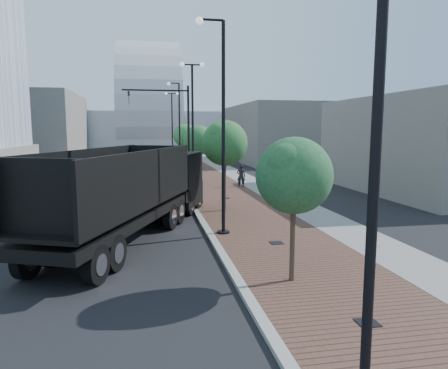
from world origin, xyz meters
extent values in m
plane|color=black|center=(0.00, 0.00, 0.00)|extent=(220.00, 220.00, 0.00)
cube|color=#4C2D23|center=(3.50, 40.00, 0.06)|extent=(7.00, 140.00, 0.12)
cube|color=slate|center=(6.20, 40.00, 0.07)|extent=(2.40, 140.00, 0.13)
cube|color=gray|center=(0.00, 40.00, 0.07)|extent=(0.30, 140.00, 0.14)
cube|color=slate|center=(-13.00, 40.00, 0.06)|extent=(4.00, 140.00, 0.12)
cube|color=black|center=(-1.32, 15.52, 1.91)|extent=(3.69, 3.75, 2.92)
cube|color=black|center=(-0.77, 16.91, 0.95)|extent=(2.71, 1.52, 1.46)
cube|color=black|center=(-1.88, 14.13, 1.18)|extent=(2.94, 1.87, 0.56)
cube|color=black|center=(-3.92, 9.02, 1.18)|extent=(6.33, 10.59, 0.39)
cube|color=black|center=(-3.92, 9.02, 1.63)|extent=(6.43, 10.63, 0.13)
cube|color=black|center=(-5.22, 9.54, 2.75)|extent=(3.95, 9.64, 2.24)
cube|color=black|center=(-2.61, 8.50, 2.75)|extent=(3.95, 9.64, 2.24)
cube|color=black|center=(-5.60, 4.80, 2.75)|extent=(2.66, 1.16, 2.24)
cube|color=black|center=(-2.23, 13.23, 2.75)|extent=(2.66, 1.16, 2.24)
cylinder|color=black|center=(-2.64, 15.40, 0.62)|extent=(0.77, 1.27, 1.23)
cylinder|color=silver|center=(-2.64, 15.40, 0.62)|extent=(0.60, 0.77, 0.67)
cylinder|color=black|center=(-0.45, 14.53, 0.62)|extent=(0.77, 1.27, 1.23)
cylinder|color=silver|center=(-0.45, 14.53, 0.62)|extent=(0.60, 0.77, 0.67)
cylinder|color=black|center=(-2.05, 16.88, 0.62)|extent=(0.77, 1.27, 1.23)
cylinder|color=silver|center=(-2.05, 16.88, 0.62)|extent=(0.60, 0.77, 0.67)
cylinder|color=black|center=(0.14, 16.01, 0.62)|extent=(0.77, 1.27, 1.23)
cylinder|color=silver|center=(0.14, 16.01, 0.62)|extent=(0.60, 0.77, 0.67)
cylinder|color=black|center=(-6.42, 5.92, 0.62)|extent=(0.77, 1.27, 1.23)
cylinder|color=silver|center=(-6.42, 5.92, 0.62)|extent=(0.60, 0.77, 0.67)
cylinder|color=black|center=(-4.23, 5.05, 0.62)|extent=(0.77, 1.27, 1.23)
cylinder|color=silver|center=(-4.23, 5.05, 0.62)|extent=(0.60, 0.77, 0.67)
cylinder|color=black|center=(-5.97, 7.04, 0.62)|extent=(0.77, 1.27, 1.23)
cylinder|color=silver|center=(-5.97, 7.04, 0.62)|extent=(0.60, 0.77, 0.67)
cylinder|color=black|center=(-3.78, 6.17, 0.62)|extent=(0.77, 1.27, 1.23)
cylinder|color=silver|center=(-3.78, 6.17, 0.62)|extent=(0.60, 0.77, 0.67)
cylinder|color=black|center=(-3.82, 12.43, 0.62)|extent=(0.77, 1.27, 1.23)
cylinder|color=silver|center=(-3.82, 12.43, 0.62)|extent=(0.60, 0.77, 0.67)
cylinder|color=black|center=(-1.64, 11.55, 0.62)|extent=(0.77, 1.27, 1.23)
cylinder|color=silver|center=(-1.64, 11.55, 0.62)|extent=(0.60, 0.77, 0.67)
cylinder|color=black|center=(-3.38, 13.54, 0.62)|extent=(0.77, 1.27, 1.23)
cylinder|color=silver|center=(-3.38, 13.54, 0.62)|extent=(0.60, 0.77, 0.67)
cylinder|color=black|center=(-1.19, 12.67, 0.62)|extent=(0.77, 1.27, 1.23)
cylinder|color=silver|center=(-1.19, 12.67, 0.62)|extent=(0.60, 0.77, 0.67)
imported|color=white|center=(-3.32, 13.43, 0.67)|extent=(2.91, 4.33, 1.35)
imported|color=black|center=(-5.27, 32.07, 0.70)|extent=(3.40, 5.42, 1.40)
imported|color=black|center=(-3.53, 50.14, 0.68)|extent=(1.92, 4.71, 1.37)
imported|color=black|center=(4.69, 24.33, 0.95)|extent=(0.78, 0.61, 1.89)
cylinder|color=black|center=(0.60, -2.00, 4.62)|extent=(0.16, 0.16, 9.00)
cylinder|color=black|center=(0.60, 10.00, 0.10)|extent=(0.56, 0.56, 0.20)
cylinder|color=black|center=(0.60, 10.00, 4.62)|extent=(0.16, 0.16, 9.00)
cylinder|color=black|center=(0.10, 10.00, 9.12)|extent=(1.00, 0.10, 0.10)
sphere|color=silver|center=(-0.40, 10.00, 9.05)|extent=(0.32, 0.32, 0.32)
cylinder|color=black|center=(0.60, 22.00, 0.10)|extent=(0.56, 0.56, 0.20)
cylinder|color=black|center=(0.60, 22.00, 4.62)|extent=(0.16, 0.16, 9.00)
cylinder|color=black|center=(0.60, 22.00, 9.12)|extent=(1.40, 0.10, 0.10)
sphere|color=silver|center=(-0.10, 22.00, 9.12)|extent=(0.32, 0.32, 0.32)
sphere|color=silver|center=(1.30, 22.00, 9.12)|extent=(0.32, 0.32, 0.32)
cylinder|color=black|center=(0.60, 34.00, 0.10)|extent=(0.56, 0.56, 0.20)
cylinder|color=black|center=(0.60, 34.00, 4.62)|extent=(0.16, 0.16, 9.00)
cylinder|color=black|center=(0.10, 34.00, 9.12)|extent=(1.00, 0.10, 0.10)
sphere|color=silver|center=(-0.40, 34.00, 9.05)|extent=(0.32, 0.32, 0.32)
cylinder|color=black|center=(0.60, 46.00, 0.10)|extent=(0.56, 0.56, 0.20)
cylinder|color=black|center=(0.60, 46.00, 4.62)|extent=(0.16, 0.16, 9.00)
cylinder|color=black|center=(0.60, 46.00, 9.12)|extent=(1.40, 0.10, 0.10)
sphere|color=silver|center=(-0.10, 46.00, 9.12)|extent=(0.32, 0.32, 0.32)
sphere|color=silver|center=(1.30, 46.00, 9.12)|extent=(0.32, 0.32, 0.32)
cylinder|color=black|center=(0.60, 25.00, 4.00)|extent=(0.18, 0.18, 8.00)
cylinder|color=black|center=(-1.90, 25.00, 7.60)|extent=(5.00, 0.12, 0.12)
imported|color=black|center=(-3.90, 25.00, 7.00)|extent=(0.16, 0.20, 1.00)
cylinder|color=#382619|center=(1.60, 4.00, 1.55)|extent=(0.16, 0.16, 3.10)
sphere|color=#1B4F26|center=(1.60, 4.00, 3.32)|extent=(2.27, 2.27, 2.27)
sphere|color=#1B4F26|center=(2.00, 4.30, 3.10)|extent=(1.59, 1.59, 1.59)
sphere|color=#1B4F26|center=(1.30, 3.70, 3.63)|extent=(1.36, 1.36, 1.36)
cylinder|color=#382619|center=(1.60, 15.00, 1.82)|extent=(0.16, 0.16, 3.64)
sphere|color=#1E5722|center=(1.60, 15.00, 3.90)|extent=(2.53, 2.53, 2.53)
sphere|color=#1E5722|center=(2.00, 15.30, 3.64)|extent=(1.77, 1.77, 1.77)
sphere|color=#1E5722|center=(1.30, 14.70, 4.27)|extent=(1.52, 1.52, 1.52)
cylinder|color=#382619|center=(1.60, 27.00, 1.75)|extent=(0.16, 0.16, 3.49)
sphere|color=#1E5725|center=(1.60, 27.00, 3.74)|extent=(2.51, 2.51, 2.51)
sphere|color=#1E5725|center=(2.00, 27.30, 3.49)|extent=(1.76, 1.76, 1.76)
sphere|color=#1E5725|center=(1.30, 26.70, 4.09)|extent=(1.51, 1.51, 1.51)
cylinder|color=#382619|center=(1.60, 39.00, 1.83)|extent=(0.16, 0.16, 3.66)
sphere|color=#226528|center=(1.60, 39.00, 3.92)|extent=(2.64, 2.64, 2.64)
sphere|color=#226528|center=(2.00, 39.30, 3.66)|extent=(1.85, 1.85, 1.85)
sphere|color=#226528|center=(1.30, 38.70, 4.29)|extent=(1.58, 1.58, 1.58)
cube|color=#ABADB5|center=(-2.00, 85.00, 4.00)|extent=(50.00, 28.00, 8.00)
cube|color=slate|center=(-20.00, 60.00, 5.00)|extent=(14.00, 20.00, 10.00)
cube|color=#626058|center=(16.00, 50.00, 4.00)|extent=(12.00, 22.00, 8.00)
cube|color=slate|center=(18.00, 20.00, 3.50)|extent=(10.00, 16.00, 7.00)
cube|color=black|center=(2.40, 1.00, 0.13)|extent=(0.50, 0.50, 0.02)
cube|color=black|center=(2.40, 8.00, 0.13)|extent=(0.50, 0.50, 0.02)
cube|color=black|center=(2.40, 19.00, 0.13)|extent=(0.50, 0.50, 0.02)
camera|label=1|loc=(-2.63, -7.40, 4.67)|focal=32.96mm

